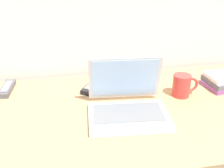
{
  "coord_description": "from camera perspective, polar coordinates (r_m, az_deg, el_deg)",
  "views": [
    {
      "loc": [
        -0.14,
        -0.97,
        0.62
      ],
      "look_at": [
        0.05,
        0.0,
        0.15
      ],
      "focal_mm": 44.91,
      "sensor_mm": 36.0,
      "label": 1
    }
  ],
  "objects": [
    {
      "name": "desk",
      "position": [
        1.15,
        -2.52,
        -6.29
      ],
      "size": [
        1.6,
        0.76,
        0.03
      ],
      "color": "tan",
      "rests_on": "ground"
    },
    {
      "name": "laptop",
      "position": [
        1.11,
        3.12,
        -3.82
      ],
      "size": [
        0.33,
        0.3,
        0.21
      ],
      "color": "silver",
      "rests_on": "desk"
    },
    {
      "name": "coffee_mug",
      "position": [
        1.28,
        14.11,
        -0.22
      ],
      "size": [
        0.12,
        0.08,
        0.1
      ],
      "color": "red",
      "rests_on": "desk"
    },
    {
      "name": "remote_control_near",
      "position": [
        1.39,
        -20.56,
        -0.85
      ],
      "size": [
        0.06,
        0.16,
        0.02
      ],
      "color": "#4C4C51",
      "rests_on": "desk"
    },
    {
      "name": "remote_control_far",
      "position": [
        1.33,
        -4.02,
        -0.41
      ],
      "size": [
        0.13,
        0.16,
        0.02
      ],
      "color": "black",
      "rests_on": "desk"
    }
  ]
}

